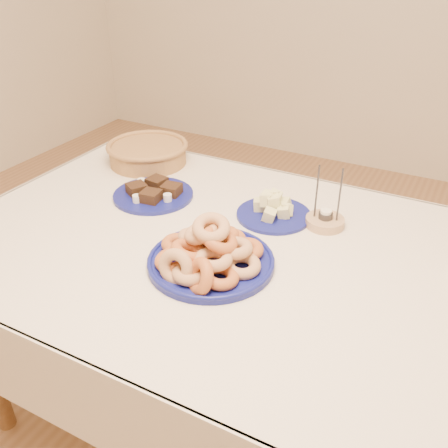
% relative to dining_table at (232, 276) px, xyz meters
% --- Properties ---
extents(ground, '(5.00, 5.00, 0.00)m').
position_rel_dining_table_xyz_m(ground, '(0.00, 0.00, -0.64)').
color(ground, '#996C48').
rests_on(ground, ground).
extents(dining_table, '(1.71, 1.11, 0.75)m').
position_rel_dining_table_xyz_m(dining_table, '(0.00, 0.00, 0.00)').
color(dining_table, brown).
rests_on(dining_table, ground).
extents(donut_platter, '(0.41, 0.41, 0.16)m').
position_rel_dining_table_xyz_m(donut_platter, '(-0.01, -0.12, 0.14)').
color(donut_platter, navy).
rests_on(donut_platter, dining_table).
extents(melon_plate, '(0.26, 0.26, 0.08)m').
position_rel_dining_table_xyz_m(melon_plate, '(0.04, 0.22, 0.13)').
color(melon_plate, navy).
rests_on(melon_plate, dining_table).
extents(brownie_plate, '(0.31, 0.31, 0.05)m').
position_rel_dining_table_xyz_m(brownie_plate, '(-0.38, 0.15, 0.12)').
color(brownie_plate, navy).
rests_on(brownie_plate, dining_table).
extents(wicker_basket, '(0.39, 0.39, 0.08)m').
position_rel_dining_table_xyz_m(wicker_basket, '(-0.57, 0.38, 0.15)').
color(wicker_basket, brown).
rests_on(wicker_basket, dining_table).
extents(candle_holder, '(0.13, 0.13, 0.20)m').
position_rel_dining_table_xyz_m(candle_holder, '(0.20, 0.24, 0.12)').
color(candle_holder, tan).
rests_on(candle_holder, dining_table).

